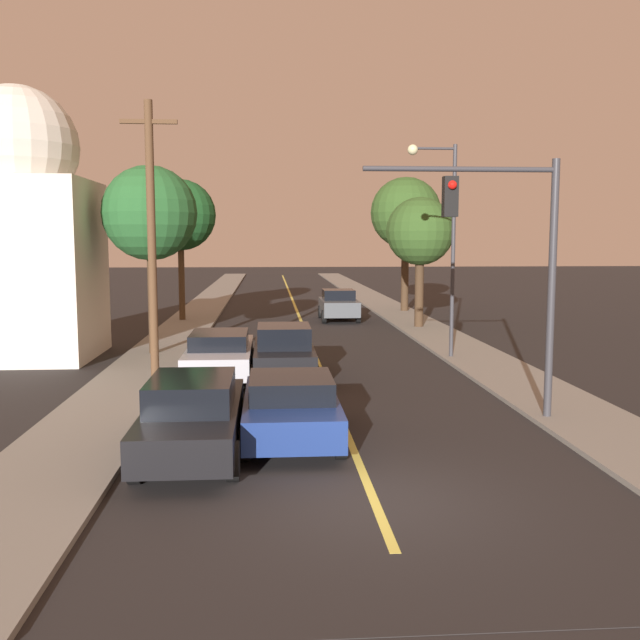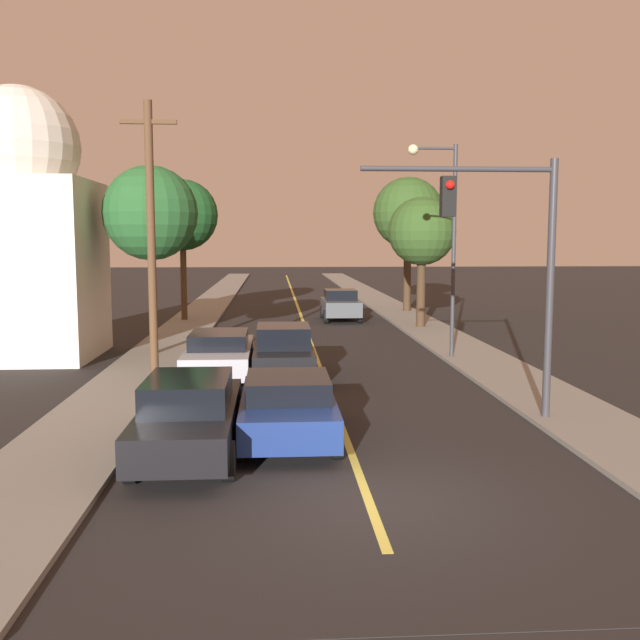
{
  "view_description": "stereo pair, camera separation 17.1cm",
  "coord_description": "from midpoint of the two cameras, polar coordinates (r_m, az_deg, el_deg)",
  "views": [
    {
      "loc": [
        -1.69,
        -11.1,
        4.23
      ],
      "look_at": [
        0.0,
        12.12,
        1.6
      ],
      "focal_mm": 40.0,
      "sensor_mm": 36.0,
      "label": 1
    },
    {
      "loc": [
        -1.52,
        -11.11,
        4.23
      ],
      "look_at": [
        0.0,
        12.12,
        1.6
      ],
      "focal_mm": 40.0,
      "sensor_mm": 36.0,
      "label": 2
    }
  ],
  "objects": [
    {
      "name": "sidewalk_left",
      "position": [
        47.47,
        -9.05,
        1.32
      ],
      "size": [
        2.5,
        80.0,
        0.12
      ],
      "color": "gray",
      "rests_on": "ground"
    },
    {
      "name": "car_near_lane_front",
      "position": [
        15.13,
        -2.68,
        -6.91
      ],
      "size": [
        2.06,
        4.45,
        1.41
      ],
      "color": "navy",
      "rests_on": "ground"
    },
    {
      "name": "streetlamp_right",
      "position": [
        25.31,
        9.61,
        7.68
      ],
      "size": [
        1.73,
        0.36,
        7.37
      ],
      "color": "#333338",
      "rests_on": "ground"
    },
    {
      "name": "tree_right_near",
      "position": [
        41.65,
        6.75,
        8.47
      ],
      "size": [
        4.05,
        4.05,
        7.68
      ],
      "color": "#3D2B1C",
      "rests_on": "ground"
    },
    {
      "name": "car_far_oncoming",
      "position": [
        37.37,
        1.37,
        1.23
      ],
      "size": [
        1.97,
        3.98,
        1.63
      ],
      "rotation": [
        0.0,
        0.0,
        3.14
      ],
      "color": "#474C51",
      "rests_on": "ground"
    },
    {
      "name": "utility_pole_left",
      "position": [
        21.1,
        -13.55,
        6.43
      ],
      "size": [
        1.6,
        0.24,
        8.01
      ],
      "color": "#513823",
      "rests_on": "ground"
    },
    {
      "name": "ground_plane",
      "position": [
        11.99,
        3.91,
        -14.22
      ],
      "size": [
        200.0,
        200.0,
        0.0
      ],
      "primitive_type": "plane",
      "color": "black"
    },
    {
      "name": "road_surface",
      "position": [
        47.32,
        -2.2,
        1.32
      ],
      "size": [
        8.83,
        80.0,
        0.01
      ],
      "color": "black",
      "rests_on": "ground"
    },
    {
      "name": "car_near_lane_second",
      "position": [
        21.57,
        -3.14,
        -2.6
      ],
      "size": [
        1.9,
        4.43,
        1.68
      ],
      "color": "black",
      "rests_on": "ground"
    },
    {
      "name": "tree_left_near",
      "position": [
        37.32,
        -11.25,
        8.2
      ],
      "size": [
        3.61,
        3.61,
        7.17
      ],
      "color": "#4C3823",
      "rests_on": "ground"
    },
    {
      "name": "domed_building_left",
      "position": [
        27.46,
        -22.93,
        6.6
      ],
      "size": [
        4.91,
        4.91,
        9.55
      ],
      "color": "beige",
      "rests_on": "ground"
    },
    {
      "name": "tree_right_far",
      "position": [
        33.99,
        7.87,
        6.97
      ],
      "size": [
        3.19,
        3.19,
        6.1
      ],
      "color": "#3D2B1C",
      "rests_on": "ground"
    },
    {
      "name": "car_outer_lane_second",
      "position": [
        22.0,
        -8.22,
        -2.68
      ],
      "size": [
        2.04,
        5.11,
        1.45
      ],
      "color": "#A5A8B2",
      "rests_on": "ground"
    },
    {
      "name": "tree_left_far",
      "position": [
        26.39,
        -13.64,
        8.26
      ],
      "size": [
        3.37,
        3.37,
        6.74
      ],
      "color": "#3D2B1C",
      "rests_on": "ground"
    },
    {
      "name": "car_outer_lane_front",
      "position": [
        14.25,
        -10.47,
        -7.49
      ],
      "size": [
        1.92,
        5.04,
        1.6
      ],
      "color": "black",
      "rests_on": "ground"
    },
    {
      "name": "sidewalk_right",
      "position": [
        47.85,
        4.6,
        1.42
      ],
      "size": [
        2.5,
        80.0,
        0.12
      ],
      "color": "gray",
      "rests_on": "ground"
    },
    {
      "name": "traffic_signal_mast",
      "position": [
        16.81,
        14.63,
        5.9
      ],
      "size": [
        4.48,
        0.42,
        5.93
      ],
      "color": "#333338",
      "rests_on": "ground"
    }
  ]
}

